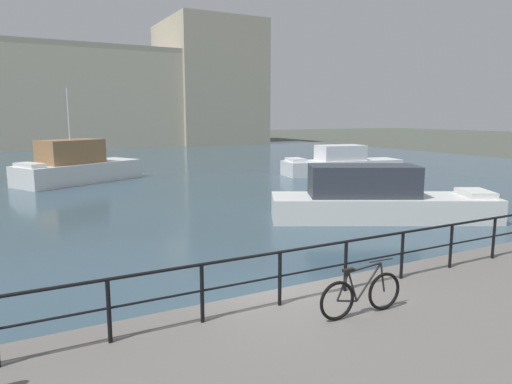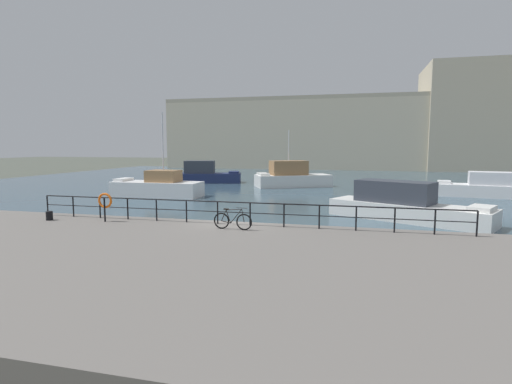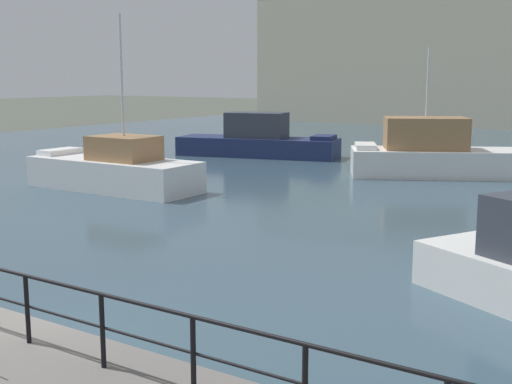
{
  "view_description": "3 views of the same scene",
  "coord_description": "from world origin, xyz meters",
  "px_view_note": "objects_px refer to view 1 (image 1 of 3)",
  "views": [
    {
      "loc": [
        -4.91,
        -7.98,
        4.29
      ],
      "look_at": [
        1.24,
        3.5,
        2.16
      ],
      "focal_mm": 32.73,
      "sensor_mm": 36.0,
      "label": 1
    },
    {
      "loc": [
        5.72,
        -18.27,
        4.34
      ],
      "look_at": [
        0.25,
        3.52,
        1.76
      ],
      "focal_mm": 28.12,
      "sensor_mm": 36.0,
      "label": 2
    },
    {
      "loc": [
        9.06,
        -6.81,
        4.65
      ],
      "look_at": [
        1.58,
        4.72,
        2.27
      ],
      "focal_mm": 46.53,
      "sensor_mm": 36.0,
      "label": 3
    }
  ],
  "objects_px": {
    "moored_white_yacht": "(77,166)",
    "parked_bicycle": "(361,294)",
    "moored_cabin_cruiser": "(341,163)",
    "harbor_building": "(91,95)",
    "moored_red_daysailer": "(378,199)"
  },
  "relations": [
    {
      "from": "harbor_building",
      "to": "moored_cabin_cruiser",
      "type": "relative_size",
      "value": 6.73
    },
    {
      "from": "harbor_building",
      "to": "parked_bicycle",
      "type": "bearing_deg",
      "value": -95.12
    },
    {
      "from": "moored_white_yacht",
      "to": "moored_red_daysailer",
      "type": "xyz_separation_m",
      "value": [
        9.51,
        -17.64,
        -0.18
      ]
    },
    {
      "from": "harbor_building",
      "to": "parked_bicycle",
      "type": "relative_size",
      "value": 34.98
    },
    {
      "from": "moored_white_yacht",
      "to": "moored_red_daysailer",
      "type": "bearing_deg",
      "value": 90.93
    },
    {
      "from": "harbor_building",
      "to": "parked_bicycle",
      "type": "xyz_separation_m",
      "value": [
        -5.74,
        -64.09,
        -6.05
      ]
    },
    {
      "from": "harbor_building",
      "to": "moored_cabin_cruiser",
      "type": "height_order",
      "value": "harbor_building"
    },
    {
      "from": "moored_red_daysailer",
      "to": "parked_bicycle",
      "type": "bearing_deg",
      "value": -106.1
    },
    {
      "from": "moored_white_yacht",
      "to": "parked_bicycle",
      "type": "relative_size",
      "value": 4.74
    },
    {
      "from": "moored_white_yacht",
      "to": "parked_bicycle",
      "type": "bearing_deg",
      "value": 65.98
    },
    {
      "from": "harbor_building",
      "to": "moored_red_daysailer",
      "type": "distance_m",
      "value": 56.25
    },
    {
      "from": "moored_cabin_cruiser",
      "to": "parked_bicycle",
      "type": "height_order",
      "value": "moored_cabin_cruiser"
    },
    {
      "from": "moored_white_yacht",
      "to": "harbor_building",
      "type": "bearing_deg",
      "value": -128.15
    },
    {
      "from": "moored_cabin_cruiser",
      "to": "moored_white_yacht",
      "type": "relative_size",
      "value": 1.1
    },
    {
      "from": "harbor_building",
      "to": "moored_white_yacht",
      "type": "height_order",
      "value": "harbor_building"
    }
  ]
}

